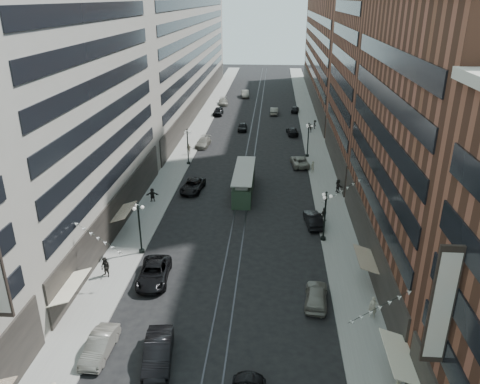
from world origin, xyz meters
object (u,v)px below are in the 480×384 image
(car_1, at_px, (100,346))
(pedestrian_5, at_px, (152,195))
(car_4, at_px, (316,295))
(car_13, at_px, (243,127))
(car_5, at_px, (158,352))
(streetcar, at_px, (244,182))
(pedestrian_8, at_px, (313,167))
(pedestrian_extra_0, at_px, (373,307))
(car_extra_2, at_px, (223,102))
(car_14, at_px, (274,111))
(car_9, at_px, (218,111))
(car_2, at_px, (154,273))
(pedestrian_extra_1, at_px, (338,186))
(car_extra_1, at_px, (295,109))
(lamppost_sw_mid, at_px, (188,145))
(car_12, at_px, (292,131))
(lamppost_sw_far, at_px, (140,226))
(car_extra_0, at_px, (245,94))
(pedestrian_7, at_px, (324,214))
(pedestrian_9, at_px, (311,128))
(pedestrian_2, at_px, (106,267))
(car_8, at_px, (203,142))
(lamppost_se_far, at_px, (325,214))
(car_10, at_px, (313,219))
(pedestrian_4, at_px, (400,376))
(car_7, at_px, (193,186))
(car_11, at_px, (300,161))
(lamppost_se_mid, at_px, (308,139))
(pedestrian_extra_2, at_px, (315,124))

(car_1, relative_size, pedestrian_5, 2.59)
(car_4, xyz_separation_m, car_13, (-9.86, 54.38, -0.06))
(car_1, bearing_deg, car_5, -4.37)
(streetcar, bearing_deg, pedestrian_8, 40.17)
(pedestrian_extra_0, bearing_deg, car_extra_2, 126.15)
(car_14, relative_size, pedestrian_extra_0, 2.50)
(pedestrian_5, bearing_deg, car_4, -56.24)
(car_9, bearing_deg, car_1, -88.81)
(car_9, bearing_deg, car_2, -87.38)
(car_2, height_order, pedestrian_extra_1, pedestrian_extra_1)
(car_14, distance_m, car_extra_1, 5.24)
(lamppost_sw_mid, distance_m, car_13, 21.64)
(car_12, height_order, pedestrian_8, pedestrian_8)
(pedestrian_5, bearing_deg, lamppost_sw_far, -91.01)
(car_extra_0, bearing_deg, pedestrian_7, -85.84)
(streetcar, height_order, car_14, streetcar)
(car_12, distance_m, pedestrian_9, 3.73)
(pedestrian_2, distance_m, car_9, 64.36)
(car_4, height_order, car_8, car_4)
(pedestrian_2, relative_size, pedestrian_extra_1, 1.07)
(pedestrian_2, xyz_separation_m, pedestrian_9, (21.95, 50.92, -0.15))
(lamppost_se_far, relative_size, pedestrian_9, 3.38)
(pedestrian_5, xyz_separation_m, car_extra_2, (2.80, 57.56, -0.27))
(car_5, distance_m, car_10, 25.55)
(pedestrian_4, distance_m, car_14, 77.71)
(lamppost_sw_mid, xyz_separation_m, car_8, (0.90, 9.53, -2.37))
(car_10, bearing_deg, car_13, -81.84)
(streetcar, height_order, pedestrian_9, streetcar)
(car_extra_1, xyz_separation_m, car_extra_2, (-16.80, 6.49, 0.05))
(car_9, bearing_deg, streetcar, -77.79)
(lamppost_sw_far, xyz_separation_m, pedestrian_8, (18.70, 24.61, -2.09))
(car_7, xyz_separation_m, pedestrian_extra_0, (18.74, -25.35, 0.33))
(lamppost_sw_mid, height_order, pedestrian_7, lamppost_sw_mid)
(car_1, distance_m, car_11, 44.97)
(car_1, xyz_separation_m, pedestrian_2, (-2.87, 9.72, 0.38))
(pedestrian_2, height_order, car_11, pedestrian_2)
(lamppost_se_far, xyz_separation_m, car_14, (-5.45, 57.24, -2.33))
(car_8, height_order, pedestrian_extra_0, pedestrian_extra_0)
(car_8, xyz_separation_m, pedestrian_5, (-2.90, -23.94, 0.29))
(car_9, height_order, pedestrian_extra_0, pedestrian_extra_0)
(car_extra_1, bearing_deg, pedestrian_extra_1, 101.49)
(car_11, distance_m, pedestrian_extra_0, 36.67)
(lamppost_se_mid, xyz_separation_m, car_extra_1, (-0.80, 31.66, -2.40))
(pedestrian_4, xyz_separation_m, pedestrian_extra_1, (-0.01, 33.18, 0.01))
(car_5, xyz_separation_m, pedestrian_extra_0, (15.94, 6.05, 0.21))
(pedestrian_extra_2, bearing_deg, lamppost_sw_far, 143.07)
(lamppost_sw_mid, relative_size, car_7, 1.03)
(car_2, height_order, car_extra_1, car_2)
(car_14, relative_size, pedestrian_7, 2.93)
(pedestrian_5, relative_size, car_extra_0, 0.33)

